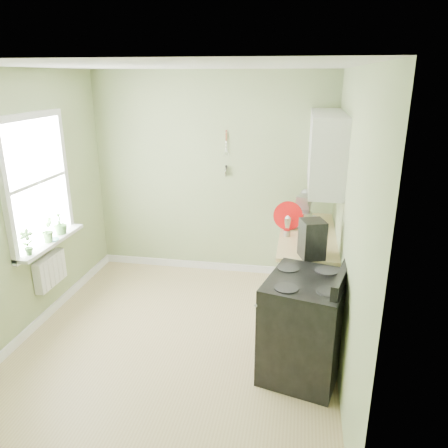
% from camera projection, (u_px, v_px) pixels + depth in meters
% --- Properties ---
extents(floor, '(3.20, 3.60, 0.02)m').
position_uv_depth(floor, '(178.00, 340.00, 4.58)').
color(floor, tan).
rests_on(floor, ground).
extents(ceiling, '(3.20, 3.60, 0.02)m').
position_uv_depth(ceiling, '(167.00, 65.00, 3.70)').
color(ceiling, white).
rests_on(ceiling, wall_back).
extents(wall_back, '(3.20, 0.02, 2.70)m').
position_uv_depth(wall_back, '(212.00, 176.00, 5.83)').
color(wall_back, '#9BAB74').
rests_on(wall_back, floor).
extents(wall_left, '(0.02, 3.60, 2.70)m').
position_uv_depth(wall_left, '(20.00, 208.00, 4.41)').
color(wall_left, '#9BAB74').
rests_on(wall_left, floor).
extents(wall_right, '(0.02, 3.60, 2.70)m').
position_uv_depth(wall_right, '(348.00, 227.00, 3.87)').
color(wall_right, '#9BAB74').
rests_on(wall_right, floor).
extents(base_cabinets, '(0.60, 1.60, 0.87)m').
position_uv_depth(base_cabinets, '(306.00, 271.00, 5.15)').
color(base_cabinets, white).
rests_on(base_cabinets, floor).
extents(countertop, '(0.64, 1.60, 0.04)m').
position_uv_depth(countertop, '(308.00, 235.00, 5.01)').
color(countertop, '#DCC687').
rests_on(countertop, base_cabinets).
extents(upper_cabinets, '(0.35, 1.40, 0.80)m').
position_uv_depth(upper_cabinets, '(326.00, 150.00, 4.77)').
color(upper_cabinets, white).
rests_on(upper_cabinets, wall_right).
extents(window, '(0.06, 1.14, 1.44)m').
position_uv_depth(window, '(37.00, 182.00, 4.62)').
color(window, white).
rests_on(window, wall_left).
extents(window_sill, '(0.18, 1.14, 0.04)m').
position_uv_depth(window_sill, '(51.00, 242.00, 4.82)').
color(window_sill, white).
rests_on(window_sill, wall_left).
extents(radiator, '(0.12, 0.50, 0.35)m').
position_uv_depth(radiator, '(50.00, 271.00, 4.89)').
color(radiator, white).
rests_on(radiator, wall_left).
extents(wall_utensils, '(0.02, 0.14, 0.58)m').
position_uv_depth(wall_utensils, '(226.00, 161.00, 5.70)').
color(wall_utensils, '#DCC687').
rests_on(wall_utensils, wall_back).
extents(stove, '(0.85, 0.91, 1.07)m').
position_uv_depth(stove, '(304.00, 326.00, 3.94)').
color(stove, black).
rests_on(stove, floor).
extents(stand_mixer, '(0.29, 0.38, 0.41)m').
position_uv_depth(stand_mixer, '(305.00, 210.00, 5.25)').
color(stand_mixer, '#B2B2B7').
rests_on(stand_mixer, countertop).
extents(kettle, '(0.18, 0.10, 0.18)m').
position_uv_depth(kettle, '(288.00, 222.00, 5.11)').
color(kettle, silver).
rests_on(kettle, countertop).
extents(coffee_maker, '(0.28, 0.30, 0.38)m').
position_uv_depth(coffee_maker, '(312.00, 240.00, 4.28)').
color(coffee_maker, black).
rests_on(coffee_maker, countertop).
extents(red_tray, '(0.34, 0.07, 0.34)m').
position_uv_depth(red_tray, '(288.00, 216.00, 5.06)').
color(red_tray, '#B10C0D').
rests_on(red_tray, countertop).
extents(jar, '(0.07, 0.07, 0.08)m').
position_uv_depth(jar, '(287.00, 233.00, 4.89)').
color(jar, '#C2AE96').
rests_on(jar, countertop).
extents(plant_a, '(0.17, 0.15, 0.28)m').
position_uv_depth(plant_a, '(27.00, 242.00, 4.37)').
color(plant_a, '#437132').
rests_on(plant_a, window_sill).
extents(plant_b, '(0.17, 0.18, 0.27)m').
position_uv_depth(plant_b, '(48.00, 230.00, 4.72)').
color(plant_b, '#437132').
rests_on(plant_b, window_sill).
extents(plant_c, '(0.16, 0.16, 0.27)m').
position_uv_depth(plant_c, '(60.00, 223.00, 4.96)').
color(plant_c, '#437132').
rests_on(plant_c, window_sill).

